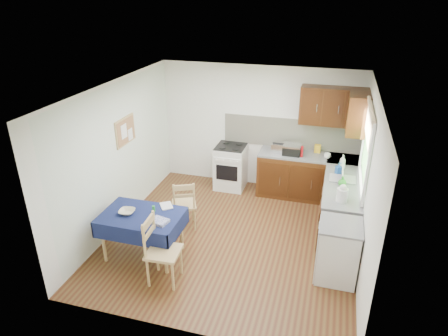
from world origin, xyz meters
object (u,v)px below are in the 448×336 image
(chair_far, at_px, (184,203))
(sandwich_press, at_px, (292,150))
(kettle, at_px, (342,194))
(dish_rack, at_px, (342,178))
(dining_table, at_px, (142,220))
(chair_near, at_px, (160,248))
(toaster, at_px, (278,148))

(chair_far, height_order, sandwich_press, sandwich_press)
(kettle, bearing_deg, dish_rack, 89.72)
(dining_table, relative_size, chair_far, 1.33)
(dining_table, height_order, chair_near, chair_near)
(toaster, height_order, kettle, kettle)
(toaster, relative_size, dish_rack, 0.61)
(chair_far, relative_size, sandwich_press, 2.73)
(chair_far, xyz_separation_m, dish_rack, (2.55, 0.79, 0.44))
(chair_far, xyz_separation_m, sandwich_press, (1.59, 1.68, 0.51))
(kettle, bearing_deg, sandwich_press, 120.13)
(toaster, bearing_deg, chair_near, -125.72)
(dish_rack, bearing_deg, chair_near, -128.92)
(dining_table, distance_m, kettle, 3.04)
(chair_far, relative_size, toaster, 3.53)
(chair_near, bearing_deg, sandwich_press, -28.60)
(toaster, distance_m, kettle, 2.06)
(chair_far, relative_size, chair_near, 0.90)
(sandwich_press, bearing_deg, dining_table, -123.20)
(sandwich_press, bearing_deg, chair_near, -111.59)
(dining_table, xyz_separation_m, toaster, (1.65, 2.59, 0.36))
(toaster, bearing_deg, dining_table, -137.54)
(sandwich_press, xyz_separation_m, kettle, (0.96, -1.65, 0.03))
(dish_rack, relative_size, kettle, 1.52)
(toaster, bearing_deg, dish_rack, -51.17)
(toaster, xyz_separation_m, kettle, (1.22, -1.66, 0.03))
(chair_far, distance_m, toaster, 2.20)
(dining_table, xyz_separation_m, chair_near, (0.50, -0.46, -0.09))
(chair_far, relative_size, dish_rack, 2.14)
(chair_near, relative_size, sandwich_press, 3.04)
(chair_near, height_order, kettle, kettle)
(chair_far, distance_m, chair_near, 1.38)
(dining_table, bearing_deg, chair_far, 76.00)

